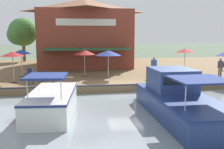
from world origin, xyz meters
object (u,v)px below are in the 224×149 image
(cafe_chair_back_row_seat, at_px, (158,75))
(person_at_quay_edge, at_px, (220,65))
(patio_umbrella_near_quay_edge, at_px, (21,52))
(cafe_chair_far_corner_seat, at_px, (29,73))
(patio_umbrella_back_row, at_px, (85,52))
(cafe_chair_facing_river, at_px, (30,78))
(cafe_chair_mid_patio, at_px, (224,66))
(tree_upstream_bank, at_px, (22,33))
(motorboat_distant_upstream, at_px, (54,99))
(patio_umbrella_by_entrance, at_px, (108,53))
(patio_umbrella_far_corner, at_px, (12,54))
(cafe_chair_under_first_umbrella, at_px, (41,76))
(patio_umbrella_mid_patio_right, at_px, (185,51))
(mooring_post, at_px, (53,80))
(waterfront_restaurant, at_px, (84,32))
(person_mid_patio, at_px, (154,64))
(motorboat_nearest_quay, at_px, (174,98))

(cafe_chair_back_row_seat, height_order, person_at_quay_edge, person_at_quay_edge)
(patio_umbrella_near_quay_edge, bearing_deg, cafe_chair_far_corner_seat, 38.92)
(patio_umbrella_back_row, height_order, cafe_chair_facing_river, patio_umbrella_back_row)
(cafe_chair_mid_patio, relative_size, tree_upstream_bank, 0.14)
(cafe_chair_back_row_seat, height_order, motorboat_distant_upstream, motorboat_distant_upstream)
(cafe_chair_facing_river, bearing_deg, tree_upstream_bank, -167.42)
(cafe_chair_mid_patio, height_order, cafe_chair_back_row_seat, same)
(patio_umbrella_by_entrance, bearing_deg, cafe_chair_facing_river, -74.74)
(patio_umbrella_far_corner, bearing_deg, person_at_quay_edge, 90.24)
(cafe_chair_under_first_umbrella, bearing_deg, patio_umbrella_mid_patio_right, 100.04)
(motorboat_distant_upstream, bearing_deg, mooring_post, -175.18)
(mooring_post, relative_size, tree_upstream_bank, 0.16)
(patio_umbrella_mid_patio_right, xyz_separation_m, person_at_quay_edge, (2.30, 2.33, -1.19))
(mooring_post, bearing_deg, patio_umbrella_near_quay_edge, -148.08)
(patio_umbrella_back_row, xyz_separation_m, cafe_chair_far_corner_seat, (0.31, -4.86, -1.72))
(waterfront_restaurant, xyz_separation_m, mooring_post, (13.12, -2.85, -3.59))
(waterfront_restaurant, bearing_deg, cafe_chair_facing_river, -21.73)
(patio_umbrella_near_quay_edge, distance_m, person_mid_patio, 11.82)
(patio_umbrella_mid_patio_right, distance_m, cafe_chair_facing_river, 14.32)
(patio_umbrella_near_quay_edge, xyz_separation_m, cafe_chair_facing_river, (3.59, 1.31, -1.76))
(cafe_chair_far_corner_seat, height_order, tree_upstream_bank, tree_upstream_bank)
(patio_umbrella_far_corner, xyz_separation_m, cafe_chair_facing_river, (0.74, 1.39, -1.77))
(cafe_chair_mid_patio, bearing_deg, cafe_chair_facing_river, -76.47)
(patio_umbrella_by_entrance, bearing_deg, cafe_chair_under_first_umbrella, -80.58)
(patio_umbrella_near_quay_edge, height_order, cafe_chair_far_corner_seat, patio_umbrella_near_quay_edge)
(patio_umbrella_by_entrance, distance_m, cafe_chair_far_corner_seat, 7.12)
(patio_umbrella_back_row, height_order, patio_umbrella_by_entrance, patio_umbrella_back_row)
(patio_umbrella_far_corner, xyz_separation_m, person_at_quay_edge, (-0.07, 17.58, -1.20))
(cafe_chair_mid_patio, xyz_separation_m, mooring_post, (5.98, -17.12, 0.02))
(waterfront_restaurant, bearing_deg, mooring_post, -12.24)
(patio_umbrella_far_corner, height_order, tree_upstream_bank, tree_upstream_bank)
(cafe_chair_mid_patio, bearing_deg, mooring_post, -70.74)
(waterfront_restaurant, bearing_deg, patio_umbrella_near_quay_edge, -36.38)
(cafe_chair_back_row_seat, distance_m, cafe_chair_facing_river, 10.05)
(patio_umbrella_back_row, relative_size, motorboat_distant_upstream, 0.39)
(patio_umbrella_mid_patio_right, height_order, mooring_post, patio_umbrella_mid_patio_right)
(waterfront_restaurant, bearing_deg, cafe_chair_under_first_umbrella, -19.98)
(cafe_chair_far_corner_seat, bearing_deg, cafe_chair_mid_patio, 95.45)
(waterfront_restaurant, height_order, patio_umbrella_far_corner, waterfront_restaurant)
(cafe_chair_far_corner_seat, bearing_deg, patio_umbrella_by_entrance, 81.78)
(patio_umbrella_by_entrance, bearing_deg, patio_umbrella_back_row, -123.35)
(cafe_chair_back_row_seat, xyz_separation_m, tree_upstream_bank, (-17.85, -13.92, 3.57))
(patio_umbrella_by_entrance, bearing_deg, patio_umbrella_far_corner, -82.80)
(person_mid_patio, height_order, motorboat_nearest_quay, motorboat_nearest_quay)
(cafe_chair_facing_river, distance_m, motorboat_distant_upstream, 6.09)
(patio_umbrella_back_row, distance_m, motorboat_nearest_quay, 11.00)
(patio_umbrella_near_quay_edge, distance_m, cafe_chair_facing_river, 4.21)
(motorboat_distant_upstream, bearing_deg, patio_umbrella_mid_patio_right, 126.95)
(person_at_quay_edge, xyz_separation_m, motorboat_nearest_quay, (7.69, -7.50, -0.75))
(patio_umbrella_mid_patio_right, bearing_deg, person_at_quay_edge, 45.34)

